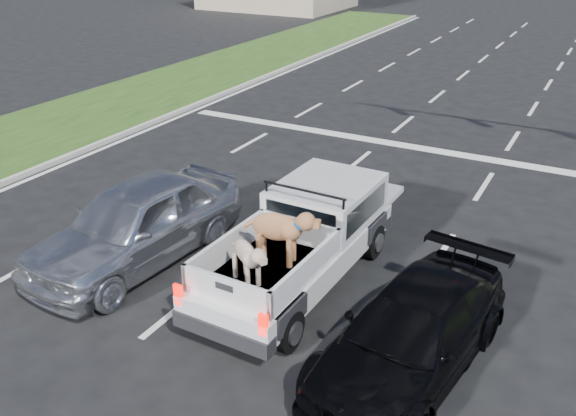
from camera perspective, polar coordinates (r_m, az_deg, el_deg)
name	(u,v)px	position (r m, az deg, el deg)	size (l,w,h in m)	color
ground	(266,337)	(10.10, -2.11, -12.00)	(160.00, 160.00, 0.00)	black
road_markings	(399,193)	(15.34, 10.39, 1.40)	(17.75, 60.00, 0.01)	silver
grass_median_left	(52,129)	(21.16, -21.24, 6.93)	(5.00, 60.00, 0.10)	#204314
curb_left	(109,140)	(19.41, -16.43, 6.12)	(0.15, 60.00, 0.14)	#A9A39B
pickup_truck	(302,239)	(11.12, 1.31, -2.88)	(1.95, 4.93, 1.83)	black
silver_sedan	(137,223)	(12.17, -13.98, -1.35)	(1.92, 4.78, 1.63)	silver
black_coupe	(412,332)	(9.34, 11.49, -11.33)	(1.76, 4.33, 1.26)	black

